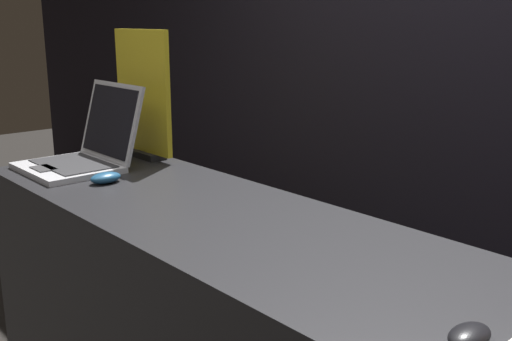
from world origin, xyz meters
name	(u,v)px	position (x,y,z in m)	size (l,w,h in m)	color
wall_back	(503,42)	(0.00, 1.48, 1.40)	(8.00, 0.05, 2.80)	black
laptop_front	(85,149)	(-0.89, 0.27, 1.04)	(0.35, 0.36, 0.29)	#B7B7BC
mouse_front	(106,178)	(-0.65, 0.22, 0.99)	(0.06, 0.10, 0.04)	navy
promo_stand_front	(143,97)	(-0.89, 0.51, 1.20)	(0.34, 0.07, 0.48)	black
mouse_back	(469,335)	(0.63, 0.18, 0.98)	(0.06, 0.09, 0.03)	black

